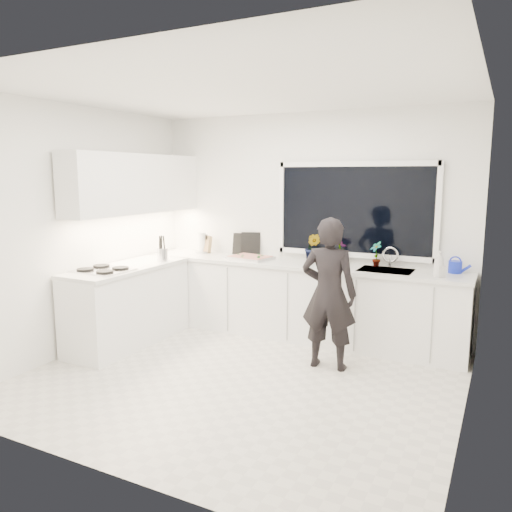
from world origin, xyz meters
The scene contains 25 objects.
floor centered at (0.00, 0.00, -0.01)m, with size 4.00×3.50×0.02m, color beige.
wall_back centered at (0.00, 1.76, 1.35)m, with size 4.00×0.02×2.70m, color white.
wall_left centered at (-2.01, 0.00, 1.35)m, with size 0.02×3.50×2.70m, color white.
wall_right centered at (2.01, 0.00, 1.35)m, with size 0.02×3.50×2.70m, color white.
ceiling centered at (0.00, 0.00, 2.71)m, with size 4.00×3.50×0.02m, color white.
window centered at (0.60, 1.73, 1.55)m, with size 1.80×0.02×1.00m, color black.
base_cabinets_back centered at (0.00, 1.45, 0.44)m, with size 3.92×0.58×0.88m, color white.
base_cabinets_left centered at (-1.67, 0.35, 0.44)m, with size 0.58×1.60×0.88m, color white.
countertop_back centered at (0.00, 1.44, 0.90)m, with size 3.94×0.62×0.04m, color silver.
countertop_left centered at (-1.67, 0.35, 0.90)m, with size 0.62×1.60×0.04m, color silver.
upper_cabinets centered at (-1.79, 0.70, 1.85)m, with size 0.34×2.10×0.70m, color white.
sink centered at (1.05, 1.45, 0.87)m, with size 0.58×0.42×0.14m, color silver.
faucet centered at (1.05, 1.65, 1.03)m, with size 0.03×0.03×0.22m, color silver.
stovetop centered at (-1.69, 0.00, 0.94)m, with size 0.56×0.48×0.03m, color black.
person centered at (0.65, 0.68, 0.77)m, with size 0.56×0.37×1.55m, color black.
pizza_tray centered at (-0.62, 1.42, 0.94)m, with size 0.51×0.38×0.03m, color #B0B0B4.
pizza centered at (-0.62, 1.42, 0.95)m, with size 0.47×0.33×0.01m, color #AA2A16.
watering_can centered at (1.74, 1.61, 0.98)m, with size 0.14×0.14×0.13m, color #1426BF.
paper_towel_roll centered at (-1.42, 1.55, 1.05)m, with size 0.11×0.11×0.26m, color white.
knife_block centered at (-1.38, 1.59, 1.03)m, with size 0.13×0.10×0.22m, color #9F764A.
utensil_crock centered at (-1.50, 0.80, 1.00)m, with size 0.13×0.13×0.16m, color silver.
picture_frame_large centered at (-0.90, 1.69, 1.06)m, with size 0.22×0.02×0.28m, color black.
picture_frame_small centered at (-0.75, 1.69, 1.07)m, with size 0.25×0.02×0.30m, color black.
herb_plants centered at (0.41, 1.61, 1.07)m, with size 0.96×0.21×0.34m.
soap_bottles centered at (1.62, 1.30, 1.04)m, with size 0.15×0.15×0.27m.
Camera 1 is at (2.21, -4.01, 1.96)m, focal length 35.00 mm.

